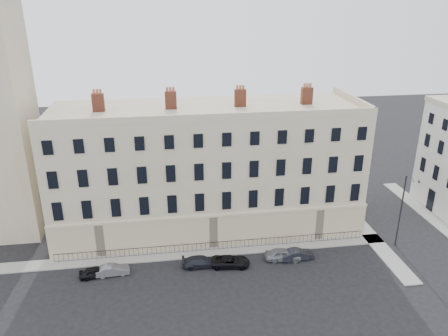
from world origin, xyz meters
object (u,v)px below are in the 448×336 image
Objects in this scene: car_a at (95,272)px; car_d at (231,261)px; car_b at (113,270)px; car_c at (201,262)px; car_e at (283,254)px; streetlamp at (402,208)px; car_f at (297,254)px.

car_a is 14.07m from car_d.
car_c is at bearing -93.69° from car_b.
car_d is at bearing 99.28° from car_e.
car_d reaches higher than car_a.
streetlamp is at bearing -87.86° from car_c.
car_c is 1.08× the size of car_f.
car_f is at bearing -81.32° from car_d.
car_f reaches higher than car_a.
car_c is 0.96× the size of car_d.
car_b is 12.35m from car_d.
car_e reaches higher than car_c.
car_e is at bearing -97.55° from car_a.
car_d is at bearing 86.90° from car_f.
car_e is at bearing -94.43° from car_b.
car_e is at bearing 80.17° from car_f.
car_a is 19.97m from car_e.
car_a is at bearing 96.52° from car_e.
car_a is at bearing 96.54° from car_d.
car_e is at bearing -90.48° from car_c.
streetlamp is (22.86, 0.87, 4.29)m from car_c.
car_f is 0.42× the size of streetlamp.
car_c is 23.27m from streetlamp.
car_f reaches higher than car_d.
car_e is (19.97, 0.20, 0.12)m from car_a.
car_a is 0.89× the size of car_f.
car_e reaches higher than car_d.
car_e is (18.24, 0.10, 0.11)m from car_b.
car_d is at bearing -95.88° from car_b.
car_d is 5.91m from car_e.
car_c reaches higher than car_b.
car_b is 18.24m from car_e.
car_f is (1.55, -0.14, -0.07)m from car_e.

